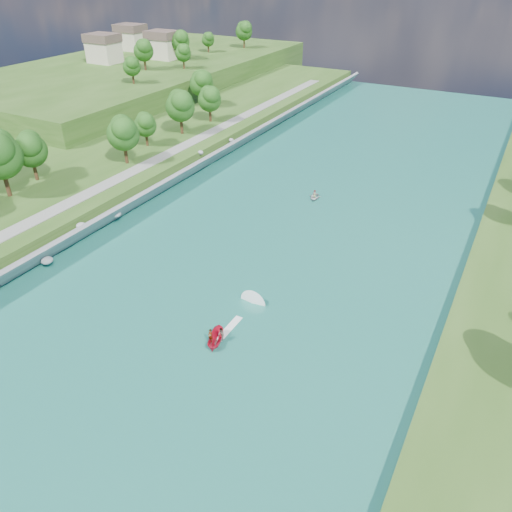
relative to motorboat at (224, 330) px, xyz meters
The scene contains 10 objects.
ground 6.56m from the motorboat, 137.32° to the right, with size 260.00×260.00×0.00m, color #2D5119.
river_water 16.31m from the motorboat, 107.11° to the left, with size 55.00×240.00×0.10m, color #1A6558.
berm_west 56.98m from the motorboat, 164.13° to the left, with size 45.00×240.00×3.50m, color #2D5119.
ridge_west 125.85m from the motorboat, 133.94° to the left, with size 60.00×120.00×9.00m, color #2D5119.
riprap_bank 34.02m from the motorboat, 154.34° to the left, with size 4.71×236.00×4.34m.
riverside_path 40.52m from the motorboat, 157.33° to the left, with size 3.00×200.00×0.10m, color gray.
ridge_houses 134.27m from the motorboat, 134.36° to the left, with size 29.50×29.50×8.40m.
trees_ridge 123.29m from the motorboat, 126.63° to the left, with size 14.79×68.46×10.57m.
motorboat is the anchor object (origin of this frame).
raft 40.52m from the motorboat, 97.72° to the left, with size 2.87×3.55×1.62m.
Camera 1 is at (29.86, -33.63, 38.75)m, focal length 35.00 mm.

